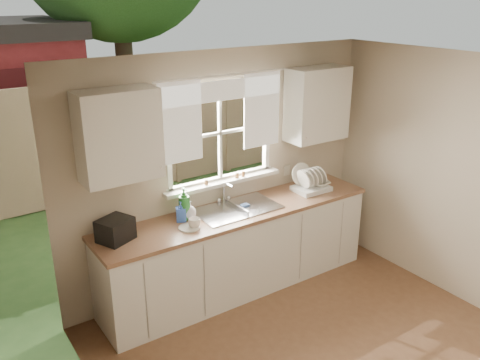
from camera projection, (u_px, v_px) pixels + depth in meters
room_walls at (370, 249)px, 3.74m from camera, size 3.62×4.02×2.50m
ceiling at (380, 76)px, 3.35m from camera, size 3.60×4.00×0.02m
window at (221, 149)px, 5.25m from camera, size 1.38×0.16×1.06m
curtains at (223, 107)px, 5.06m from camera, size 1.50×0.03×0.81m
base_cabinets at (238, 251)px, 5.38m from camera, size 3.00×0.62×0.87m
countertop at (238, 212)px, 5.22m from camera, size 3.04×0.65×0.04m
upper_cabinet_left at (119, 135)px, 4.38m from camera, size 0.70×0.33×0.80m
upper_cabinet_right at (317, 104)px, 5.59m from camera, size 0.70×0.33×0.80m
wall_outlet at (287, 170)px, 5.85m from camera, size 0.08×0.01×0.12m
sill_jars at (229, 177)px, 5.35m from camera, size 0.50×0.04×0.06m
sink at (237, 215)px, 5.26m from camera, size 0.88×0.52×0.40m
dish_rack at (311, 183)px, 5.69m from camera, size 0.39×0.31×0.30m
bowl at (321, 183)px, 5.72m from camera, size 0.22×0.22×0.05m
soap_bottle_a at (184, 203)px, 4.95m from camera, size 0.14×0.14×0.33m
soap_bottle_b at (181, 211)px, 4.93m from camera, size 0.13×0.13×0.21m
soap_bottle_c at (189, 210)px, 4.99m from camera, size 0.19×0.19×0.19m
saucer at (189, 227)px, 4.81m from camera, size 0.21×0.21×0.01m
cup at (194, 223)px, 4.81m from camera, size 0.14×0.14×0.09m
black_appliance at (115, 230)px, 4.55m from camera, size 0.36×0.34×0.21m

